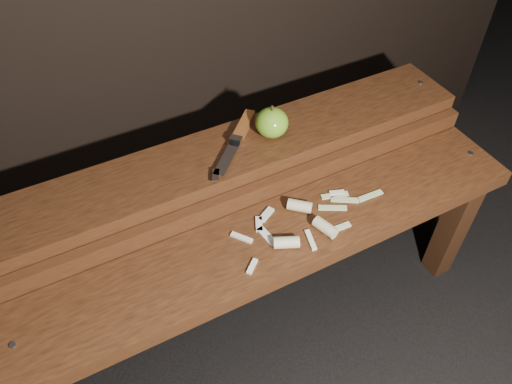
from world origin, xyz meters
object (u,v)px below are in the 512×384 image
bench_rear_tier (236,174)px  bench_front_tier (281,255)px  apple (272,123)px  knife (240,134)px

bench_rear_tier → bench_front_tier: bearing=-90.0°
bench_front_tier → apple: 0.31m
bench_front_tier → knife: knife is taller
apple → knife: size_ratio=0.43×
apple → bench_front_tier: bearing=-113.4°
knife → bench_rear_tier: bearing=-132.4°
bench_front_tier → bench_rear_tier: bearing=90.0°
bench_front_tier → bench_rear_tier: (0.00, 0.23, 0.06)m
bench_front_tier → bench_rear_tier: size_ratio=1.00×
bench_front_tier → bench_rear_tier: 0.23m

